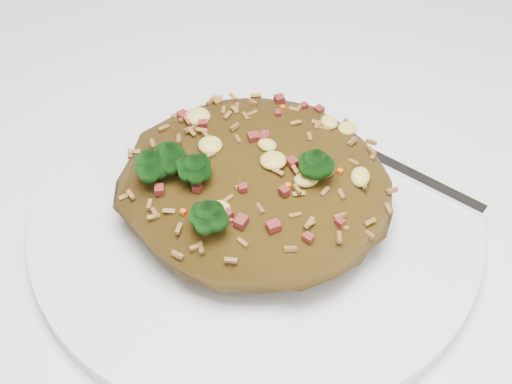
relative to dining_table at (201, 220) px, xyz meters
The scene contains 4 objects.
dining_table is the anchor object (origin of this frame).
plate 0.13m from the dining_table, 43.01° to the right, with size 0.30×0.30×0.01m, color white.
fried_rice 0.16m from the dining_table, 43.71° to the right, with size 0.18×0.16×0.07m.
fork 0.18m from the dining_table, ahead, with size 0.16×0.07×0.00m.
Camera 1 is at (0.15, -0.36, 1.12)m, focal length 50.00 mm.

